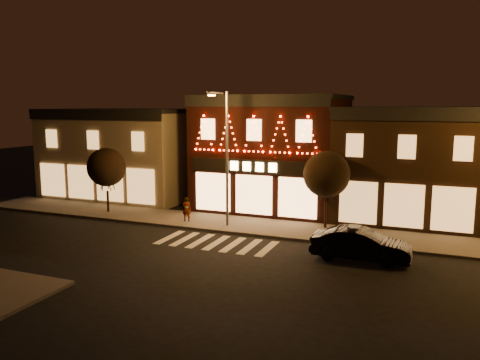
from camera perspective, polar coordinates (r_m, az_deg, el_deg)
The scene contains 10 objects.
ground at distance 23.75m, azimuth -6.90°, elevation -9.90°, with size 120.00×120.00×0.00m, color black.
sidewalk_far at distance 30.02m, azimuth 3.92°, elevation -5.70°, with size 44.00×4.00×0.15m, color #47423D.
building_left at distance 41.49m, azimuth -13.43°, elevation 3.16°, with size 12.20×8.28×7.30m.
building_pulp at distance 35.53m, azimuth 3.93°, elevation 3.28°, with size 10.20×8.34×8.30m.
building_right_a at distance 33.88m, azimuth 19.39°, elevation 1.84°, with size 9.20×8.28×7.50m.
streetlamp_mid at distance 29.37m, azimuth -1.80°, elevation 3.78°, with size 0.59×1.90×8.28m.
tree_left at distance 34.93m, azimuth -15.52°, elevation 1.47°, with size 2.70×2.70×4.51m.
tree_right at distance 29.61m, azimuth 10.21°, elevation 0.66°, with size 2.83×2.83×4.72m.
dark_sedan at distance 24.70m, azimuth 14.09°, elevation -7.43°, with size 1.68×4.83×1.59m, color black.
pedestrian at distance 31.41m, azimuth -6.33°, elevation -3.44°, with size 0.58×0.38×1.59m, color gray.
Camera 1 is at (10.97, -19.64, 7.61)m, focal length 36.05 mm.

